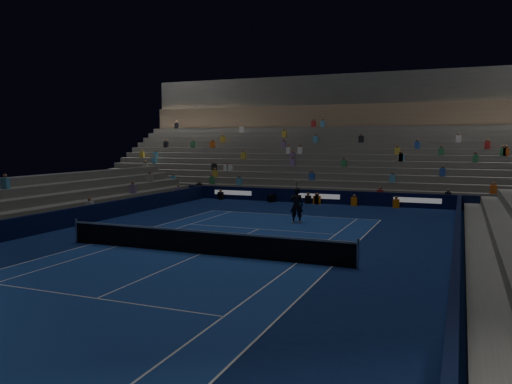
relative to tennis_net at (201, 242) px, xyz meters
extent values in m
plane|color=#0D1D4F|center=(0.00, 0.00, -0.50)|extent=(90.00, 90.00, 0.00)
cube|color=navy|center=(0.00, 0.00, -0.50)|extent=(10.97, 23.77, 0.01)
cube|color=black|center=(0.00, 18.50, 0.00)|extent=(44.00, 0.25, 1.00)
cube|color=black|center=(9.70, 0.00, 0.00)|extent=(0.25, 37.00, 1.00)
cube|color=black|center=(-9.70, 0.00, 0.00)|extent=(0.25, 37.00, 1.00)
cube|color=#5E5D59|center=(0.00, 19.50, -0.25)|extent=(44.00, 1.00, 0.50)
cube|color=#5E5D59|center=(0.00, 20.50, 0.00)|extent=(44.00, 1.00, 1.00)
cube|color=#5E5D59|center=(0.00, 21.50, 0.25)|extent=(44.00, 1.00, 1.50)
cube|color=#5E5D59|center=(0.00, 22.50, 0.50)|extent=(44.00, 1.00, 2.00)
cube|color=#5E5D59|center=(0.00, 23.50, 0.75)|extent=(44.00, 1.00, 2.50)
cube|color=#5E5D59|center=(0.00, 24.50, 1.00)|extent=(44.00, 1.00, 3.00)
cube|color=#5E5D59|center=(0.00, 25.50, 1.25)|extent=(44.00, 1.00, 3.50)
cube|color=#5E5D59|center=(0.00, 26.50, 1.50)|extent=(44.00, 1.00, 4.00)
cube|color=#5E5D59|center=(0.00, 27.50, 1.75)|extent=(44.00, 1.00, 4.50)
cube|color=#5E5D59|center=(0.00, 28.50, 2.00)|extent=(44.00, 1.00, 5.00)
cube|color=#5E5D59|center=(0.00, 29.50, 2.25)|extent=(44.00, 1.00, 5.50)
cube|color=#5E5D59|center=(0.00, 30.50, 2.50)|extent=(44.00, 1.00, 6.00)
cube|color=#856D52|center=(0.00, 31.60, 6.60)|extent=(44.00, 0.60, 2.20)
cube|color=#454543|center=(0.00, 33.00, 9.20)|extent=(44.00, 2.40, 3.00)
cube|color=slate|center=(10.50, 0.00, -0.25)|extent=(1.00, 37.00, 0.50)
cube|color=#61625D|center=(-10.50, 0.00, -0.25)|extent=(1.00, 37.00, 0.50)
cylinder|color=#B2B2B7|center=(-6.40, 0.00, 0.05)|extent=(0.10, 0.10, 1.10)
cylinder|color=#B2B2B7|center=(6.40, 0.00, 0.05)|extent=(0.10, 0.10, 1.10)
cube|color=black|center=(0.00, 0.00, -0.05)|extent=(12.80, 0.03, 0.90)
cube|color=white|center=(0.00, 0.00, 0.44)|extent=(12.80, 0.04, 0.08)
imported|color=black|center=(1.23, 9.06, 0.50)|extent=(0.83, 0.65, 2.02)
cube|color=black|center=(-3.59, 18.01, -0.21)|extent=(0.59, 0.65, 0.59)
cylinder|color=black|center=(-3.59, 17.57, -0.04)|extent=(0.27, 0.38, 0.16)
camera|label=1|loc=(9.75, -18.02, 4.07)|focal=35.59mm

